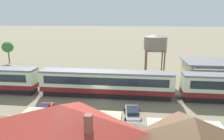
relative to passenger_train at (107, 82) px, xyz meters
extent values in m
plane|color=#7A7056|center=(-0.85, -1.17, -2.35)|extent=(600.00, 600.00, 0.00)
cylinder|color=black|center=(15.22, -0.72, -1.90)|extent=(0.90, 0.18, 0.90)
cylinder|color=black|center=(15.22, 0.72, -1.90)|extent=(0.90, 0.18, 0.90)
cube|color=maroon|center=(-0.27, 0.00, -1.05)|extent=(21.25, 2.85, 0.80)
cube|color=beige|center=(-0.27, 0.00, 0.47)|extent=(21.25, 2.85, 2.25)
cube|color=#192330|center=(-0.27, 0.00, 0.58)|extent=(19.55, 2.89, 1.26)
cube|color=slate|center=(-0.27, 0.00, 1.74)|extent=(21.25, 2.68, 0.30)
cube|color=black|center=(-0.27, 0.00, -1.89)|extent=(20.40, 2.45, 0.88)
cylinder|color=black|center=(6.74, -0.72, -1.90)|extent=(0.90, 0.18, 0.90)
cylinder|color=black|center=(6.74, 0.72, -1.90)|extent=(0.90, 0.18, 0.90)
cylinder|color=black|center=(-7.28, -0.72, -1.90)|extent=(0.90, 0.18, 0.90)
cylinder|color=black|center=(-7.28, 0.72, -1.90)|extent=(0.90, 0.18, 0.90)
cylinder|color=black|center=(-15.75, -0.72, -1.90)|extent=(0.90, 0.18, 0.90)
cylinder|color=black|center=(-15.75, 0.72, -1.90)|extent=(0.90, 0.18, 0.90)
cube|color=#665B51|center=(8.50, 0.00, -2.35)|extent=(115.07, 3.60, 0.01)
cube|color=#4C4238|center=(8.50, -0.72, -2.33)|extent=(115.07, 0.12, 0.04)
cube|color=#4C4238|center=(8.50, 0.72, -2.33)|extent=(115.07, 0.12, 0.04)
cube|color=beige|center=(20.27, 11.67, -0.51)|extent=(10.81, 7.90, 3.68)
cube|color=slate|center=(20.27, 11.67, 1.43)|extent=(11.68, 8.53, 0.20)
cube|color=slate|center=(20.27, 6.92, 0.93)|extent=(10.38, 1.60, 0.16)
cylinder|color=brown|center=(20.27, 6.32, -0.75)|extent=(0.14, 0.14, 3.20)
cylinder|color=brown|center=(9.96, 11.44, 0.72)|extent=(0.28, 0.28, 6.16)
cylinder|color=brown|center=(6.54, 11.44, 0.72)|extent=(0.28, 0.28, 6.16)
cylinder|color=brown|center=(9.96, 8.01, 0.72)|extent=(0.28, 0.28, 6.16)
cylinder|color=brown|center=(6.54, 8.01, 0.72)|extent=(0.28, 0.28, 6.16)
cube|color=brown|center=(8.25, 9.72, 3.88)|extent=(3.92, 3.92, 0.16)
cylinder|color=slate|center=(8.25, 9.72, 5.24)|extent=(4.46, 4.46, 2.56)
cone|color=slate|center=(8.25, 9.72, 6.77)|extent=(4.68, 4.68, 0.50)
pyramid|color=#9E2D23|center=(-1.63, -16.14, 2.28)|extent=(10.30, 7.78, 2.12)
cube|color=brown|center=(1.04, -17.58, 2.39)|extent=(0.56, 0.56, 1.91)
pyramid|color=brown|center=(9.08, -15.27, 1.39)|extent=(7.52, 7.48, 2.07)
cube|color=white|center=(-8.64, -9.98, -1.83)|extent=(46.40, 0.06, 1.05)
cube|color=red|center=(-7.51, -7.60, -1.83)|extent=(2.32, 4.72, 0.71)
cube|color=#192330|center=(-7.49, -7.74, -1.26)|extent=(1.80, 2.44, 0.44)
cylinder|color=black|center=(-6.88, -6.11, -2.04)|extent=(0.62, 0.20, 0.62)
cylinder|color=black|center=(-8.46, -6.30, -2.04)|extent=(0.62, 0.20, 0.62)
cylinder|color=black|center=(-6.55, -8.91, -2.04)|extent=(0.62, 0.20, 0.62)
cylinder|color=black|center=(-8.14, -9.09, -2.04)|extent=(0.62, 0.20, 0.62)
cube|color=gray|center=(4.16, -6.74, -1.88)|extent=(2.05, 4.31, 0.60)
cube|color=#192330|center=(4.17, -6.86, -1.36)|extent=(1.64, 2.20, 0.44)
cylinder|color=black|center=(4.81, -5.38, -2.04)|extent=(0.62, 0.20, 0.62)
cylinder|color=black|center=(3.30, -5.51, -2.04)|extent=(0.62, 0.20, 0.62)
cylinder|color=black|center=(5.02, -7.97, -2.04)|extent=(0.62, 0.20, 0.62)
cylinder|color=black|center=(3.51, -8.09, -2.04)|extent=(0.62, 0.20, 0.62)
cylinder|color=#4C3823|center=(-31.00, 21.47, -0.51)|extent=(0.28, 0.28, 3.70)
sphere|color=#387538|center=(-31.00, 21.47, 2.26)|extent=(3.06, 3.06, 3.06)
camera|label=1|loc=(4.20, -30.27, 10.02)|focal=32.00mm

